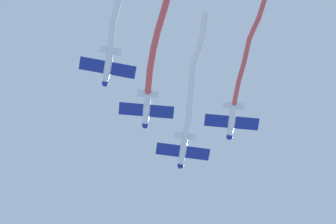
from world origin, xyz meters
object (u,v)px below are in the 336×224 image
Objects in this scene: airplane_left_wing at (146,110)px; airplane_slot at (108,67)px; airplane_lead at (183,151)px; airplane_right_wing at (232,121)px.

airplane_left_wing is 8.15m from airplane_slot.
airplane_lead is 1.00× the size of airplane_right_wing.
airplane_lead is 8.14m from airplane_right_wing.
airplane_lead is 8.13m from airplane_left_wing.
airplane_slot is (7.57, -14.41, -0.30)m from airplane_lead.
airplane_left_wing is 1.00× the size of airplane_slot.
airplane_right_wing reaches higher than airplane_left_wing.
airplane_slot is at bearing 135.72° from airplane_left_wing.
airplane_left_wing is 12.09m from airplane_right_wing.
airplane_right_wing is at bearing -130.84° from airplane_lead.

